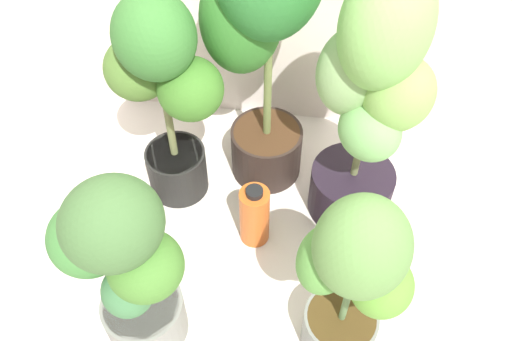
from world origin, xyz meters
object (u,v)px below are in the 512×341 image
(potted_plant_back_right, at_px, (370,101))
(potted_plant_front_right, at_px, (352,277))
(potted_plant_front_left, at_px, (123,264))
(potted_plant_back_left, at_px, (163,86))
(nutrient_bottle, at_px, (254,215))
(potted_plant_back_center, at_px, (261,26))

(potted_plant_back_right, height_order, potted_plant_front_right, potted_plant_back_right)
(potted_plant_front_left, bearing_deg, potted_plant_back_left, 92.63)
(potted_plant_back_left, height_order, nutrient_bottle, potted_plant_back_left)
(potted_plant_back_right, distance_m, potted_plant_front_right, 0.50)
(potted_plant_back_left, relative_size, potted_plant_back_right, 0.84)
(potted_plant_back_right, xyz_separation_m, potted_plant_front_right, (-0.02, -0.49, -0.13))
(potted_plant_front_right, relative_size, nutrient_bottle, 2.60)
(potted_plant_front_right, bearing_deg, potted_plant_back_left, 139.23)
(potted_plant_back_center, relative_size, nutrient_bottle, 4.06)
(potted_plant_back_left, height_order, potted_plant_back_center, potted_plant_back_center)
(potted_plant_back_right, bearing_deg, nutrient_bottle, -151.88)
(potted_plant_front_left, bearing_deg, potted_plant_back_right, 42.68)
(potted_plant_back_left, distance_m, potted_plant_back_center, 0.33)
(potted_plant_back_center, xyz_separation_m, potted_plant_back_right, (0.33, -0.15, -0.11))
(potted_plant_back_right, height_order, potted_plant_front_left, potted_plant_back_right)
(potted_plant_back_left, xyz_separation_m, potted_plant_back_center, (0.27, 0.13, 0.14))
(potted_plant_back_center, height_order, potted_plant_front_right, potted_plant_back_center)
(potted_plant_back_right, height_order, nutrient_bottle, potted_plant_back_right)
(potted_plant_back_center, bearing_deg, potted_plant_back_right, -24.00)
(potted_plant_back_left, bearing_deg, potted_plant_back_center, 26.01)
(potted_plant_back_left, height_order, potted_plant_front_right, potted_plant_back_left)
(potted_plant_front_right, bearing_deg, potted_plant_back_right, 87.66)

